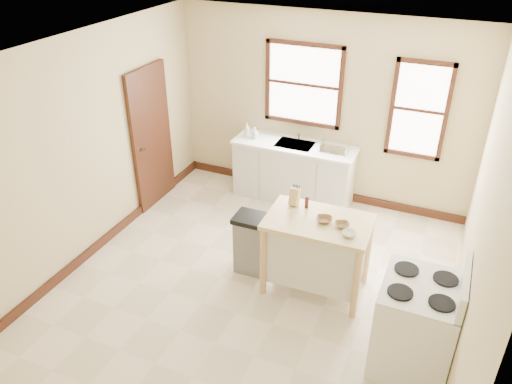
# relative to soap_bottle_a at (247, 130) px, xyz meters

# --- Properties ---
(floor) EXTENTS (5.00, 5.00, 0.00)m
(floor) POSITION_rel_soap_bottle_a_xyz_m (1.07, -2.18, -1.03)
(floor) COLOR beige
(floor) RESTS_ON ground
(ceiling) EXTENTS (5.00, 5.00, 0.00)m
(ceiling) POSITION_rel_soap_bottle_a_xyz_m (1.07, -2.18, 1.77)
(ceiling) COLOR white
(ceiling) RESTS_ON ground
(wall_back) EXTENTS (4.50, 0.04, 2.80)m
(wall_back) POSITION_rel_soap_bottle_a_xyz_m (1.07, 0.32, 0.37)
(wall_back) COLOR #CCB586
(wall_back) RESTS_ON ground
(wall_left) EXTENTS (0.04, 5.00, 2.80)m
(wall_left) POSITION_rel_soap_bottle_a_xyz_m (-1.18, -2.18, 0.37)
(wall_left) COLOR #CCB586
(wall_left) RESTS_ON ground
(wall_right) EXTENTS (0.04, 5.00, 2.80)m
(wall_right) POSITION_rel_soap_bottle_a_xyz_m (3.32, -2.18, 0.37)
(wall_right) COLOR #CCB586
(wall_right) RESTS_ON ground
(window_main) EXTENTS (1.17, 0.06, 1.22)m
(window_main) POSITION_rel_soap_bottle_a_xyz_m (0.77, 0.30, 0.72)
(window_main) COLOR #361B0E
(window_main) RESTS_ON wall_back
(window_side) EXTENTS (0.77, 0.06, 1.37)m
(window_side) POSITION_rel_soap_bottle_a_xyz_m (2.42, 0.30, 0.57)
(window_side) COLOR #361B0E
(window_side) RESTS_ON wall_back
(door_left) EXTENTS (0.06, 0.90, 2.10)m
(door_left) POSITION_rel_soap_bottle_a_xyz_m (-1.14, -0.88, 0.02)
(door_left) COLOR #361B0E
(door_left) RESTS_ON ground
(baseboard_back) EXTENTS (4.50, 0.04, 0.12)m
(baseboard_back) POSITION_rel_soap_bottle_a_xyz_m (1.07, 0.29, -0.97)
(baseboard_back) COLOR #361B0E
(baseboard_back) RESTS_ON ground
(baseboard_left) EXTENTS (0.04, 5.00, 0.12)m
(baseboard_left) POSITION_rel_soap_bottle_a_xyz_m (-1.15, -2.18, -0.97)
(baseboard_left) COLOR #361B0E
(baseboard_left) RESTS_ON ground
(sink_counter) EXTENTS (1.86, 0.62, 0.92)m
(sink_counter) POSITION_rel_soap_bottle_a_xyz_m (0.77, 0.02, -0.57)
(sink_counter) COLOR beige
(sink_counter) RESTS_ON ground
(faucet) EXTENTS (0.03, 0.03, 0.22)m
(faucet) POSITION_rel_soap_bottle_a_xyz_m (0.77, 0.20, 0.00)
(faucet) COLOR silver
(faucet) RESTS_ON sink_counter
(soap_bottle_a) EXTENTS (0.10, 0.10, 0.22)m
(soap_bottle_a) POSITION_rel_soap_bottle_a_xyz_m (0.00, 0.00, 0.00)
(soap_bottle_a) COLOR #B2B2B2
(soap_bottle_a) RESTS_ON sink_counter
(soap_bottle_b) EXTENTS (0.10, 0.10, 0.17)m
(soap_bottle_b) POSITION_rel_soap_bottle_a_xyz_m (0.14, -0.01, -0.02)
(soap_bottle_b) COLOR #B2B2B2
(soap_bottle_b) RESTS_ON sink_counter
(dish_rack) EXTENTS (0.46, 0.39, 0.10)m
(dish_rack) POSITION_rel_soap_bottle_a_xyz_m (1.38, 0.03, -0.06)
(dish_rack) COLOR silver
(dish_rack) RESTS_ON sink_counter
(kitchen_island) EXTENTS (1.20, 0.78, 0.96)m
(kitchen_island) POSITION_rel_soap_bottle_a_xyz_m (1.74, -1.88, -0.55)
(kitchen_island) COLOR #F6DB90
(kitchen_island) RESTS_ON ground
(knife_block) EXTENTS (0.10, 0.10, 0.20)m
(knife_block) POSITION_rel_soap_bottle_a_xyz_m (1.37, -1.68, 0.03)
(knife_block) COLOR tan
(knife_block) RESTS_ON kitchen_island
(pepper_grinder) EXTENTS (0.06, 0.06, 0.15)m
(pepper_grinder) POSITION_rel_soap_bottle_a_xyz_m (1.53, -1.69, 0.01)
(pepper_grinder) COLOR #481E13
(pepper_grinder) RESTS_ON kitchen_island
(bowl_a) EXTENTS (0.22, 0.22, 0.04)m
(bowl_a) POSITION_rel_soap_bottle_a_xyz_m (1.80, -1.89, -0.05)
(bowl_a) COLOR brown
(bowl_a) RESTS_ON kitchen_island
(bowl_b) EXTENTS (0.21, 0.21, 0.04)m
(bowl_b) POSITION_rel_soap_bottle_a_xyz_m (2.01, -1.90, -0.05)
(bowl_b) COLOR brown
(bowl_b) RESTS_ON kitchen_island
(bowl_c) EXTENTS (0.19, 0.19, 0.05)m
(bowl_c) POSITION_rel_soap_bottle_a_xyz_m (2.12, -2.05, -0.04)
(bowl_c) COLOR silver
(bowl_c) RESTS_ON kitchen_island
(trash_bin) EXTENTS (0.41, 0.35, 0.79)m
(trash_bin) POSITION_rel_soap_bottle_a_xyz_m (0.91, -1.87, -0.64)
(trash_bin) COLOR slate
(trash_bin) RESTS_ON ground
(gas_stove) EXTENTS (0.78, 0.79, 1.24)m
(gas_stove) POSITION_rel_soap_bottle_a_xyz_m (2.95, -2.58, -0.41)
(gas_stove) COLOR white
(gas_stove) RESTS_ON ground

